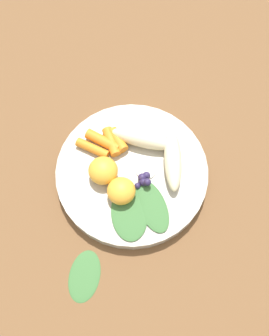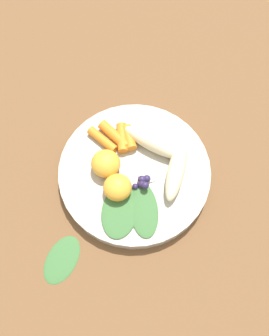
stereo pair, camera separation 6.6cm
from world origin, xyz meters
name	(u,v)px [view 1 (the left image)]	position (x,y,z in m)	size (l,w,h in m)	color
ground_plane	(134,175)	(0.00, 0.00, 0.00)	(2.40, 2.40, 0.00)	brown
bowl	(134,173)	(0.00, 0.00, 0.01)	(0.27, 0.27, 0.03)	#B2AD9E
banana_peeled_left	(145,139)	(0.02, 0.05, 0.04)	(0.12, 0.03, 0.03)	beige
banana_peeled_right	(175,160)	(0.07, 0.01, 0.04)	(0.12, 0.03, 0.03)	beige
orange_segment_near	(124,191)	(-0.02, -0.04, 0.04)	(0.05, 0.05, 0.04)	#F4A833
orange_segment_far	(106,171)	(-0.05, -0.01, 0.04)	(0.05, 0.05, 0.04)	#F4A833
carrot_front	(120,140)	(-0.02, 0.05, 0.04)	(0.02, 0.02, 0.05)	orange
carrot_mid_left	(114,142)	(-0.04, 0.05, 0.03)	(0.02, 0.02, 0.05)	orange
carrot_mid_right	(105,141)	(-0.05, 0.05, 0.03)	(0.02, 0.02, 0.06)	orange
carrot_rear	(95,148)	(-0.07, 0.04, 0.03)	(0.02, 0.02, 0.06)	orange
blueberry_pile	(146,180)	(0.02, -0.02, 0.03)	(0.03, 0.03, 0.02)	#2D234C
coconut_shred_patch	(149,171)	(0.02, 0.00, 0.03)	(0.04, 0.04, 0.00)	white
kale_leaf_left	(132,213)	(-0.01, -0.08, 0.03)	(0.10, 0.06, 0.01)	#3D7038
kale_leaf_right	(155,206)	(0.03, -0.07, 0.03)	(0.10, 0.05, 0.01)	#3D7038
kale_leaf_stray	(87,276)	(-0.08, -0.18, 0.00)	(0.09, 0.05, 0.01)	#3D7038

